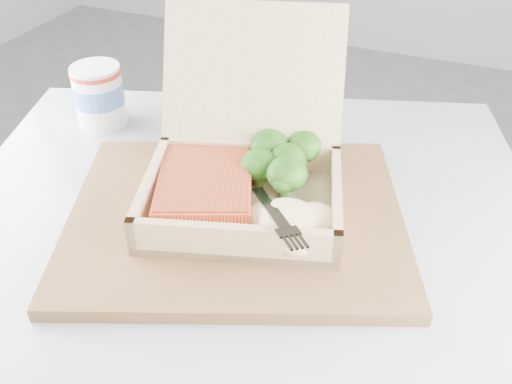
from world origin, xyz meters
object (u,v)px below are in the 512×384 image
at_px(takeout_container, 246,157).
at_px(paper_cup, 99,94).
at_px(cafe_table, 242,343).
at_px(serving_tray, 236,217).

distance_m(takeout_container, paper_cup, 0.29).
bearing_deg(takeout_container, paper_cup, 144.08).
relative_size(cafe_table, serving_tray, 2.35).
height_order(serving_tray, takeout_container, takeout_container).
height_order(cafe_table, paper_cup, paper_cup).
relative_size(cafe_table, takeout_container, 2.88).
distance_m(cafe_table, serving_tray, 0.19).
bearing_deg(cafe_table, takeout_container, 107.30).
bearing_deg(paper_cup, serving_tray, -26.41).
xyz_separation_m(cafe_table, takeout_container, (-0.02, 0.07, 0.24)).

